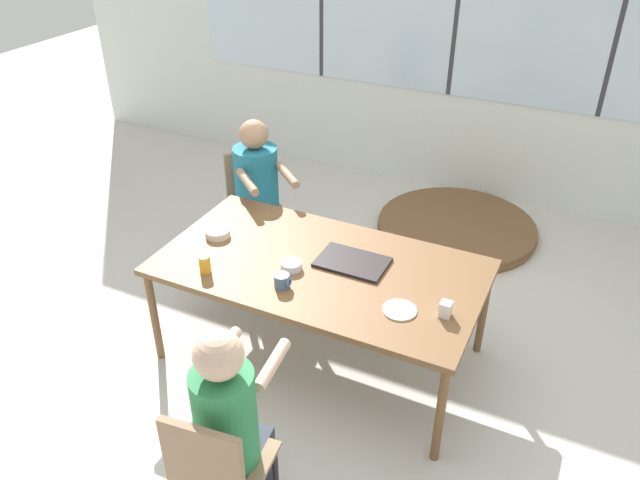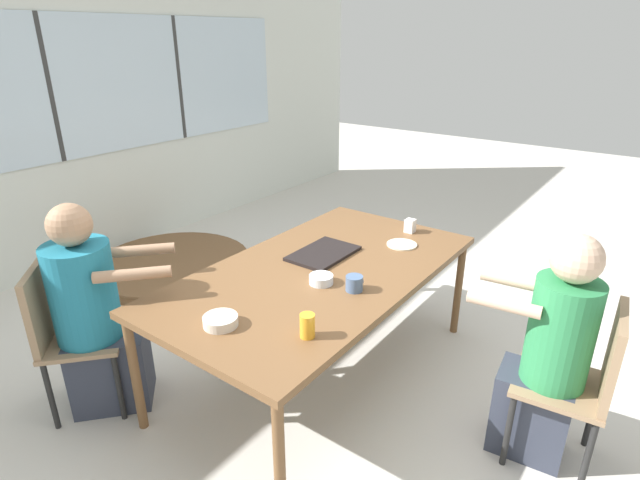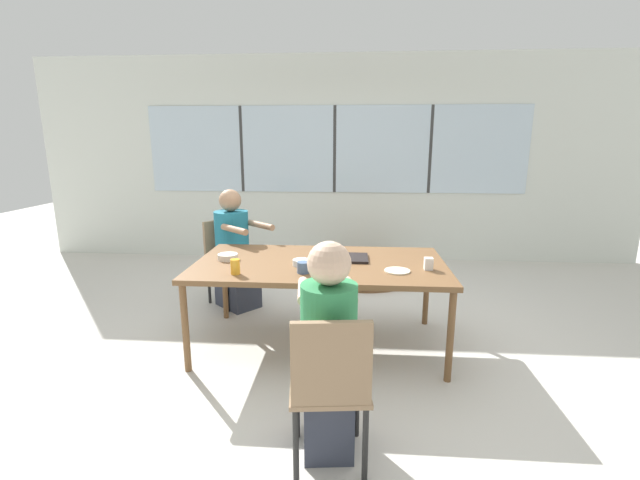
# 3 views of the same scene
# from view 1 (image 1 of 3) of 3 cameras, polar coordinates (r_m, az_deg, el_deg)

# --- Properties ---
(ground_plane) EXTENTS (16.00, 16.00, 0.00)m
(ground_plane) POSITION_cam_1_polar(r_m,az_deg,el_deg) (4.26, 0.00, -10.29)
(ground_plane) COLOR beige
(wall_back_with_windows) EXTENTS (8.40, 0.08, 2.80)m
(wall_back_with_windows) POSITION_cam_1_polar(r_m,az_deg,el_deg) (5.95, 12.22, 17.14)
(wall_back_with_windows) COLOR silver
(wall_back_with_windows) RESTS_ON ground_plane
(dining_table) EXTENTS (1.98, 1.08, 0.72)m
(dining_table) POSITION_cam_1_polar(r_m,az_deg,el_deg) (3.84, 0.00, -2.86)
(dining_table) COLOR brown
(dining_table) RESTS_ON ground_plane
(chair_for_woman_green_shirt) EXTENTS (0.56, 0.56, 0.86)m
(chair_for_woman_green_shirt) POSITION_cam_1_polar(r_m,az_deg,el_deg) (5.06, -6.17, 4.09)
(chair_for_woman_green_shirt) COLOR #937556
(chair_for_woman_green_shirt) RESTS_ON ground_plane
(chair_for_man_blue_shirt) EXTENTS (0.44, 0.44, 0.86)m
(chair_for_man_blue_shirt) POSITION_cam_1_polar(r_m,az_deg,el_deg) (3.02, -9.53, -19.86)
(chair_for_man_blue_shirt) COLOR #937556
(chair_for_man_blue_shirt) RESTS_ON ground_plane
(person_woman_green_shirt) EXTENTS (0.68, 0.65, 1.20)m
(person_woman_green_shirt) POSITION_cam_1_polar(r_m,az_deg,el_deg) (4.91, -5.60, 3.49)
(person_woman_green_shirt) COLOR #333847
(person_woman_green_shirt) RESTS_ON ground_plane
(person_man_blue_shirt) EXTENTS (0.35, 0.57, 1.19)m
(person_man_blue_shirt) POSITION_cam_1_polar(r_m,az_deg,el_deg) (3.08, -8.13, -17.30)
(person_man_blue_shirt) COLOR #333847
(person_man_blue_shirt) RESTS_ON ground_plane
(food_tray_dark) EXTENTS (0.43, 0.28, 0.02)m
(food_tray_dark) POSITION_cam_1_polar(r_m,az_deg,el_deg) (3.83, 2.97, -2.03)
(food_tray_dark) COLOR black
(food_tray_dark) RESTS_ON dining_table
(coffee_mug) EXTENTS (0.10, 0.09, 0.08)m
(coffee_mug) POSITION_cam_1_polar(r_m,az_deg,el_deg) (3.62, -3.47, -3.75)
(coffee_mug) COLOR slate
(coffee_mug) RESTS_ON dining_table
(juice_glass) EXTENTS (0.07, 0.07, 0.11)m
(juice_glass) POSITION_cam_1_polar(r_m,az_deg,el_deg) (3.79, -10.49, -2.17)
(juice_glass) COLOR gold
(juice_glass) RESTS_ON dining_table
(milk_carton_small) EXTENTS (0.06, 0.06, 0.09)m
(milk_carton_small) POSITION_cam_1_polar(r_m,az_deg,el_deg) (3.46, 11.42, -6.22)
(milk_carton_small) COLOR silver
(milk_carton_small) RESTS_ON dining_table
(bowl_white_shallow) EXTENTS (0.13, 0.13, 0.05)m
(bowl_white_shallow) POSITION_cam_1_polar(r_m,az_deg,el_deg) (3.78, -2.63, -2.32)
(bowl_white_shallow) COLOR silver
(bowl_white_shallow) RESTS_ON dining_table
(bowl_cereal) EXTENTS (0.16, 0.16, 0.05)m
(bowl_cereal) POSITION_cam_1_polar(r_m,az_deg,el_deg) (4.15, -9.35, 0.66)
(bowl_cereal) COLOR silver
(bowl_cereal) RESTS_ON dining_table
(plate_tortillas) EXTENTS (0.19, 0.19, 0.01)m
(plate_tortillas) POSITION_cam_1_polar(r_m,az_deg,el_deg) (3.48, 7.29, -6.37)
(plate_tortillas) COLOR beige
(plate_tortillas) RESTS_ON dining_table
(folded_table_stack) EXTENTS (1.39, 1.39, 0.09)m
(folded_table_stack) POSITION_cam_1_polar(r_m,az_deg,el_deg) (5.64, 12.36, 1.15)
(folded_table_stack) COLOR brown
(folded_table_stack) RESTS_ON ground_plane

